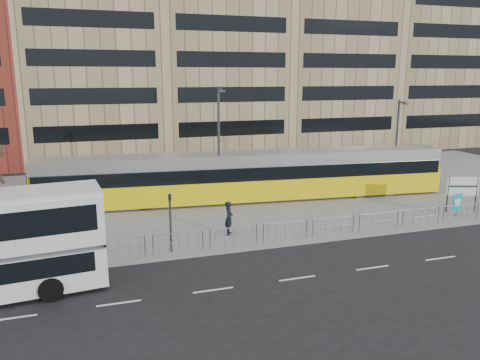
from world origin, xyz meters
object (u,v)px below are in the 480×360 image
object	(u,v)px
tram	(249,176)
lamp_post_east	(397,140)
station_sign	(463,188)
pedestrian	(229,218)
ad_panel	(457,203)
traffic_light_west	(170,215)
lamp_post_west	(219,141)

from	to	relation	value
tram	lamp_post_east	size ratio (longest dim) A/B	4.20
station_sign	pedestrian	distance (m)	16.14
ad_panel	traffic_light_west	xyz separation A→B (m)	(-18.93, -0.76, 1.11)
lamp_post_west	lamp_post_east	distance (m)	15.14
ad_panel	lamp_post_west	size ratio (longest dim) A/B	0.18
tram	ad_panel	xyz separation A→B (m)	(11.70, -8.01, -0.90)
tram	traffic_light_west	size ratio (longest dim) A/B	9.67
tram	lamp_post_west	xyz separation A→B (m)	(-2.36, -0.43, 2.75)
ad_panel	tram	bearing A→B (deg)	137.32
pedestrian	traffic_light_west	distance (m)	4.19
pedestrian	traffic_light_west	xyz separation A→B (m)	(-3.66, -1.77, 1.00)
lamp_post_east	ad_panel	bearing A→B (deg)	-97.37
pedestrian	lamp_post_east	size ratio (longest dim) A/B	0.27
tram	ad_panel	size ratio (longest dim) A/B	20.24
ad_panel	traffic_light_west	distance (m)	18.97
station_sign	pedestrian	bearing A→B (deg)	-163.41
station_sign	lamp_post_east	bearing A→B (deg)	106.54
ad_panel	lamp_post_east	distance (m)	8.85
ad_panel	lamp_post_west	bearing A→B (deg)	143.38
tram	pedestrian	xyz separation A→B (m)	(-3.57, -6.99, -0.79)
pedestrian	station_sign	bearing A→B (deg)	-68.59
lamp_post_west	lamp_post_east	size ratio (longest dim) A/B	1.16
lamp_post_west	tram	bearing A→B (deg)	10.28
ad_panel	lamp_post_east	xyz separation A→B (m)	(1.07, 8.24, 3.07)
traffic_light_west	lamp_post_east	distance (m)	22.01
traffic_light_west	tram	bearing A→B (deg)	51.28
traffic_light_west	station_sign	bearing A→B (deg)	4.66
tram	lamp_post_east	bearing A→B (deg)	6.26
tram	traffic_light_west	bearing A→B (deg)	-124.29
tram	pedestrian	size ratio (longest dim) A/B	15.35
station_sign	lamp_post_east	xyz separation A→B (m)	(0.21, 7.66, 2.25)
tram	traffic_light_west	world-z (taller)	tram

